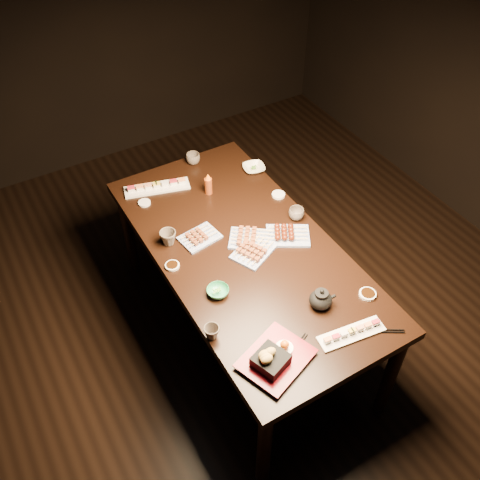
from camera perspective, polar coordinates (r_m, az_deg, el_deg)
name	(u,v)px	position (r m, az deg, el deg)	size (l,w,h in m)	color
ground	(269,358)	(3.34, 3.12, -12.51)	(5.00, 5.00, 0.00)	black
dining_table	(244,293)	(3.16, 0.46, -5.65)	(0.90, 1.80, 0.75)	black
sushi_platter_near	(352,332)	(2.55, 11.83, -9.58)	(0.33, 0.09, 0.04)	white
sushi_platter_far	(157,186)	(3.27, -8.87, 5.75)	(0.39, 0.11, 0.05)	white
yakitori_plate_center	(254,249)	(2.83, 1.47, -0.93)	(0.23, 0.17, 0.06)	#828EB6
yakitori_plate_right	(251,237)	(2.90, 1.14, 0.37)	(0.23, 0.17, 0.06)	#828EB6
yakitori_plate_left	(199,235)	(2.92, -4.34, 0.53)	(0.21, 0.15, 0.05)	#828EB6
tsukune_plate	(288,233)	(2.93, 5.15, 0.76)	(0.24, 0.17, 0.06)	#828EB6
edamame_bowl_green	(218,291)	(2.65, -2.37, -5.51)	(0.11, 0.11, 0.03)	#2F915A
edamame_bowl_cream	(254,168)	(3.38, 1.48, 7.66)	(0.14, 0.14, 0.03)	beige
tempura_tray	(276,354)	(2.40, 3.89, -11.99)	(0.31, 0.25, 0.11)	black
teacup_near_left	(212,332)	(2.49, -3.03, -9.81)	(0.07, 0.07, 0.07)	brown
teacup_mid_right	(296,214)	(3.04, 6.03, 2.79)	(0.09, 0.09, 0.07)	brown
teacup_far_left	(168,238)	(2.90, -7.67, 0.24)	(0.09, 0.09, 0.08)	brown
teacup_far_right	(193,159)	(3.45, -5.03, 8.65)	(0.09, 0.09, 0.07)	brown
teapot	(321,298)	(2.60, 8.62, -6.14)	(0.13, 0.13, 0.11)	black
condiment_bottle	(208,184)	(3.18, -3.41, 6.03)	(0.05, 0.05, 0.14)	maroon
sauce_dish_west	(172,266)	(2.80, -7.23, -2.73)	(0.08, 0.08, 0.01)	white
sauce_dish_east	(278,195)	(3.20, 4.12, 4.84)	(0.08, 0.08, 0.01)	white
sauce_dish_se	(368,294)	(2.73, 13.45, -5.63)	(0.09, 0.09, 0.01)	white
sauce_dish_nw	(144,203)	(3.19, -10.16, 3.92)	(0.07, 0.07, 0.01)	white
chopsticks_near	(294,350)	(2.48, 5.75, -11.60)	(0.22, 0.02, 0.01)	black
chopsticks_se	(379,331)	(2.61, 14.60, -9.36)	(0.24, 0.02, 0.01)	black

